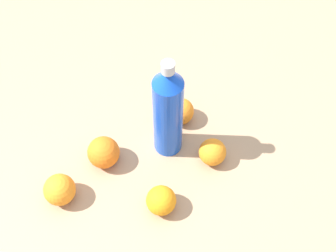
# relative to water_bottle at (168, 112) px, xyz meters

# --- Properties ---
(ground_plane) EXTENTS (2.40, 2.40, 0.00)m
(ground_plane) POSITION_rel_water_bottle_xyz_m (-0.04, -0.01, -0.14)
(ground_plane) COLOR #9E7F60
(water_bottle) EXTENTS (0.07, 0.07, 0.29)m
(water_bottle) POSITION_rel_water_bottle_xyz_m (0.00, 0.00, 0.00)
(water_bottle) COLOR blue
(water_bottle) RESTS_ON ground_plane
(orange_0) EXTENTS (0.07, 0.07, 0.07)m
(orange_0) POSITION_rel_water_bottle_xyz_m (0.06, -0.26, -0.10)
(orange_0) COLOR orange
(orange_0) RESTS_ON ground_plane
(orange_1) EXTENTS (0.06, 0.06, 0.06)m
(orange_1) POSITION_rel_water_bottle_xyz_m (0.07, 0.08, -0.10)
(orange_1) COLOR orange
(orange_1) RESTS_ON ground_plane
(orange_2) EXTENTS (0.07, 0.07, 0.07)m
(orange_2) POSITION_rel_water_bottle_xyz_m (0.15, -0.06, -0.10)
(orange_2) COLOR orange
(orange_2) RESTS_ON ground_plane
(orange_3) EXTENTS (0.06, 0.06, 0.06)m
(orange_3) POSITION_rel_water_bottle_xyz_m (-0.06, 0.05, -0.10)
(orange_3) COLOR orange
(orange_3) RESTS_ON ground_plane
(orange_4) EXTENTS (0.07, 0.07, 0.07)m
(orange_4) POSITION_rel_water_bottle_xyz_m (-0.00, -0.15, -0.10)
(orange_4) COLOR orange
(orange_4) RESTS_ON ground_plane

